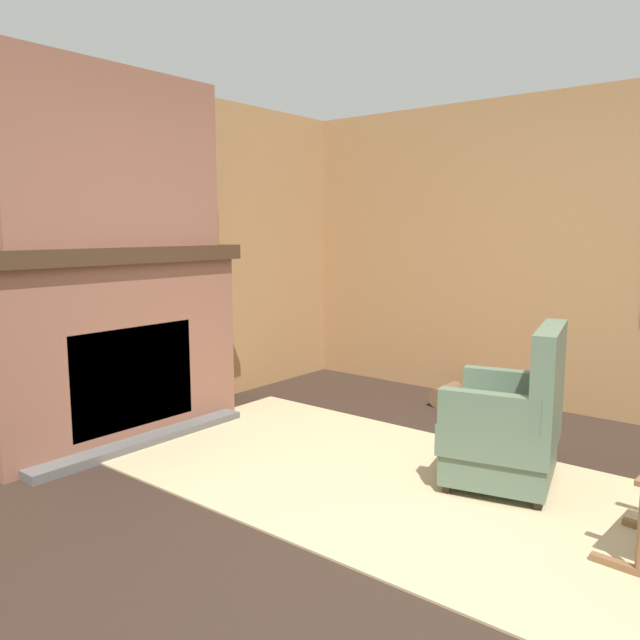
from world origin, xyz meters
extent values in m
plane|color=#2D2119|center=(0.00, 0.00, 0.00)|extent=(14.00, 14.00, 0.00)
cube|color=#9E7247|center=(-2.68, 0.00, 1.29)|extent=(0.06, 5.89, 2.57)
cube|color=#9E7247|center=(0.00, 2.68, 1.29)|extent=(5.89, 0.06, 2.57)
cube|color=brown|center=(-2.43, 0.00, 0.63)|extent=(0.43, 1.85, 1.26)
cube|color=black|center=(-2.25, 0.00, 0.47)|extent=(0.08, 0.96, 0.70)
cube|color=#565451|center=(-2.13, 0.00, 0.03)|extent=(0.16, 1.67, 0.06)
cube|color=#3D2819|center=(-2.43, 0.00, 1.31)|extent=(0.53, 1.95, 0.11)
cube|color=brown|center=(-2.43, 0.00, 1.96)|extent=(0.38, 1.63, 1.18)
cube|color=tan|center=(-0.46, 0.53, 0.01)|extent=(3.69, 1.84, 0.01)
cube|color=#516651|center=(0.05, 0.92, 0.18)|extent=(0.71, 0.77, 0.24)
cube|color=#516651|center=(0.05, 0.92, 0.33)|extent=(0.75, 0.82, 0.18)
cube|color=#516651|center=(0.28, 0.97, 0.69)|extent=(0.27, 0.71, 0.53)
cube|color=#516651|center=(0.10, 0.62, 0.52)|extent=(0.55, 0.21, 0.20)
cube|color=#516651|center=(-0.04, 1.21, 0.52)|extent=(0.55, 0.21, 0.20)
cylinder|color=#332319|center=(-0.13, 0.59, 0.03)|extent=(0.06, 0.06, 0.06)
cylinder|color=#332319|center=(-0.25, 1.13, 0.03)|extent=(0.06, 0.06, 0.06)
cylinder|color=#332319|center=(0.35, 0.70, 0.03)|extent=(0.06, 0.06, 0.06)
cylinder|color=#332319|center=(0.22, 1.24, 0.03)|extent=(0.06, 0.06, 0.06)
cylinder|color=brown|center=(-1.00, 2.27, 0.08)|extent=(0.18, 0.38, 0.16)
cylinder|color=brown|center=(-0.84, 2.28, 0.08)|extent=(0.18, 0.38, 0.16)
cylinder|color=brown|center=(-0.68, 2.29, 0.08)|extent=(0.18, 0.38, 0.16)
ellipsoid|color=#B24C42|center=(-2.47, -0.37, 1.41)|extent=(0.10, 0.10, 0.09)
cylinder|color=white|center=(-2.47, -0.37, 1.55)|extent=(0.05, 0.05, 0.17)
cube|color=gray|center=(-2.47, 0.43, 1.45)|extent=(0.14, 0.25, 0.16)
cube|color=silver|center=(-2.40, 0.43, 1.45)|extent=(0.01, 0.04, 0.02)
camera|label=1|loc=(1.41, -2.47, 1.49)|focal=35.00mm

